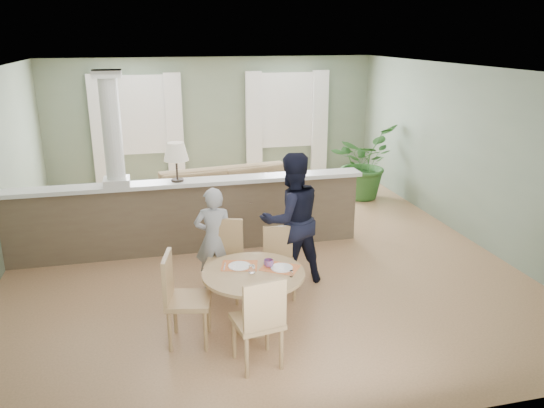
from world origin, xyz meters
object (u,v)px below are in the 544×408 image
object	(u,v)px
chair_far_boy	(225,255)
child_person	(214,239)
sofa	(231,197)
chair_near	(260,319)
chair_side	(181,295)
man_person	(291,219)
chair_far_man	(279,258)
houseplant	(362,162)
dining_table	(254,283)

from	to	relation	value
chair_far_boy	child_person	distance (m)	0.26
sofa	chair_near	size ratio (longest dim) A/B	3.05
chair_side	child_person	world-z (taller)	child_person
chair_side	man_person	bearing A→B (deg)	-40.90
chair_far_man	houseplant	bearing A→B (deg)	60.26
chair_side	man_person	xyz separation A→B (m)	(1.51, 1.14, 0.32)
sofa	child_person	xyz separation A→B (m)	(-0.63, -2.55, 0.24)
sofa	chair_near	bearing A→B (deg)	-103.68
dining_table	chair_far_man	size ratio (longest dim) A/B	1.29
child_person	chair_side	bearing A→B (deg)	77.55
chair_far_boy	sofa	bearing A→B (deg)	97.33
houseplant	man_person	distance (m)	4.13
sofa	chair_far_boy	distance (m)	2.80
chair_far_boy	dining_table	bearing A→B (deg)	-59.21
man_person	chair_far_man	bearing A→B (deg)	40.56
sofa	chair_far_man	bearing A→B (deg)	-95.33
chair_far_man	child_person	size ratio (longest dim) A/B	0.64
houseplant	chair_side	bearing A→B (deg)	-131.04
chair_far_man	child_person	bearing A→B (deg)	163.50
chair_far_boy	man_person	distance (m)	0.98
chair_near	man_person	xyz separation A→B (m)	(0.81, 1.80, 0.33)
dining_table	chair_near	size ratio (longest dim) A/B	1.14
child_person	man_person	size ratio (longest dim) A/B	0.78
sofa	chair_near	distance (m)	4.39
chair_near	child_person	xyz separation A→B (m)	(-0.20, 1.81, 0.14)
chair_side	chair_far_man	bearing A→B (deg)	-44.53
chair_far_man	man_person	world-z (taller)	man_person
chair_side	child_person	xyz separation A→B (m)	(0.51, 1.16, 0.13)
houseplant	chair_side	size ratio (longest dim) A/B	1.44
chair_side	dining_table	bearing A→B (deg)	-70.36
houseplant	man_person	xyz separation A→B (m)	(-2.40, -3.36, 0.15)
dining_table	chair_side	size ratio (longest dim) A/B	1.12
chair_far_boy	man_person	size ratio (longest dim) A/B	0.56
dining_table	chair_far_man	world-z (taller)	chair_far_man
child_person	man_person	xyz separation A→B (m)	(1.00, -0.02, 0.19)
chair_far_boy	chair_side	size ratio (longest dim) A/B	0.97
child_person	sofa	bearing A→B (deg)	-92.55
man_person	chair_side	bearing A→B (deg)	25.95
chair_side	child_person	size ratio (longest dim) A/B	0.74
chair_side	child_person	distance (m)	1.27
chair_far_boy	chair_near	world-z (taller)	chair_near
sofa	man_person	bearing A→B (deg)	-89.76
sofa	houseplant	bearing A→B (deg)	7.96
houseplant	chair_far_man	distance (m)	4.52
dining_table	man_person	distance (m)	1.30
houseplant	chair_near	distance (m)	6.08
chair_far_man	child_person	world-z (taller)	child_person
dining_table	houseplant	bearing A→B (deg)	54.71
sofa	houseplant	size ratio (longest dim) A/B	2.08
chair_far_man	chair_side	distance (m)	1.53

